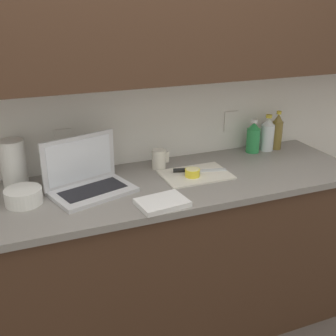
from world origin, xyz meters
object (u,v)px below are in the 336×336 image
(paper_towel_roll, at_px, (14,164))
(cutting_board, at_px, (196,175))
(lemon_half_cut, at_px, (192,172))
(bottle_water_clear, at_px, (277,132))
(knife, at_px, (191,170))
(bottle_oil_tall, at_px, (267,134))
(laptop, at_px, (87,179))
(measuring_cup, at_px, (159,159))
(bottle_green_soda, at_px, (253,138))
(bowl_white, at_px, (24,196))

(paper_towel_roll, bearing_deg, cutting_board, -13.22)
(lemon_half_cut, relative_size, bottle_water_clear, 0.33)
(knife, bearing_deg, bottle_oil_tall, 29.70)
(laptop, distance_m, knife, 0.56)
(cutting_board, bearing_deg, knife, 106.29)
(measuring_cup, height_order, paper_towel_roll, paper_towel_roll)
(bottle_oil_tall, height_order, paper_towel_roll, paper_towel_roll)
(cutting_board, relative_size, lemon_half_cut, 4.58)
(knife, xyz_separation_m, bottle_oil_tall, (0.59, 0.17, 0.08))
(lemon_half_cut, bearing_deg, bottle_water_clear, 18.21)
(knife, relative_size, lemon_half_cut, 3.68)
(bottle_water_clear, bearing_deg, measuring_cup, -177.22)
(laptop, distance_m, lemon_half_cut, 0.54)
(bottle_green_soda, xyz_separation_m, measuring_cup, (-0.62, -0.04, -0.04))
(laptop, bearing_deg, lemon_half_cut, -21.56)
(cutting_board, height_order, bottle_oil_tall, bottle_oil_tall)
(laptop, xyz_separation_m, bowl_white, (-0.30, -0.03, -0.03))
(measuring_cup, bearing_deg, bottle_green_soda, 3.54)
(bottle_water_clear, height_order, measuring_cup, bottle_water_clear)
(bowl_white, xyz_separation_m, paper_towel_roll, (-0.02, 0.22, 0.08))
(lemon_half_cut, distance_m, bottle_oil_tall, 0.65)
(lemon_half_cut, bearing_deg, laptop, 175.52)
(knife, xyz_separation_m, lemon_half_cut, (-0.02, -0.06, 0.01))
(bottle_green_soda, bearing_deg, bottle_water_clear, 0.00)
(laptop, height_order, bottle_water_clear, laptop)
(cutting_board, xyz_separation_m, bowl_white, (-0.86, -0.01, 0.03))
(knife, relative_size, bottle_oil_tall, 1.29)
(knife, distance_m, lemon_half_cut, 0.06)
(cutting_board, xyz_separation_m, bottle_green_soda, (0.48, 0.20, 0.09))
(lemon_half_cut, height_order, bottle_water_clear, bottle_water_clear)
(cutting_board, height_order, bottle_water_clear, bottle_water_clear)
(bottle_water_clear, distance_m, paper_towel_roll, 1.53)
(bottle_oil_tall, relative_size, bowl_white, 1.33)
(cutting_board, xyz_separation_m, bottle_oil_tall, (0.58, 0.20, 0.10))
(bottle_green_soda, xyz_separation_m, bottle_oil_tall, (0.10, 0.00, 0.01))
(lemon_half_cut, bearing_deg, knife, 72.05)
(laptop, bearing_deg, knife, -15.50)
(knife, height_order, bottle_water_clear, bottle_water_clear)
(measuring_cup, relative_size, paper_towel_roll, 0.45)
(laptop, bearing_deg, measuring_cup, 1.54)
(laptop, xyz_separation_m, bottle_oil_tall, (1.14, 0.18, 0.04))
(laptop, xyz_separation_m, measuring_cup, (0.42, 0.14, -0.01))
(knife, relative_size, bowl_white, 1.71)
(knife, bearing_deg, paper_towel_roll, -176.94)
(laptop, bearing_deg, bowl_white, 169.13)
(bottle_oil_tall, height_order, bowl_white, bottle_oil_tall)
(bottle_water_clear, xyz_separation_m, measuring_cup, (-0.79, -0.04, -0.05))
(bottle_green_soda, relative_size, bottle_oil_tall, 0.91)
(paper_towel_roll, bearing_deg, laptop, -29.94)
(paper_towel_roll, bearing_deg, measuring_cup, -3.25)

